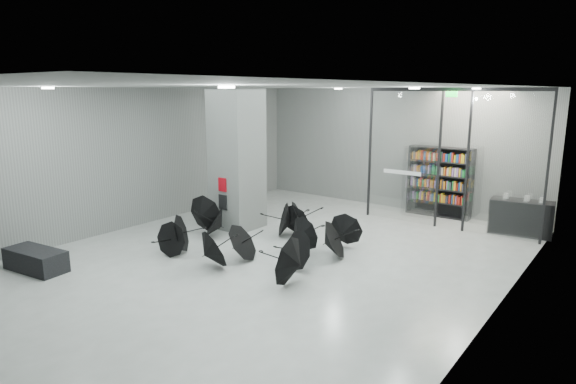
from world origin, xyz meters
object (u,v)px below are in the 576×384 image
Objects in this scene: column at (237,159)px; umbrella_cluster at (261,239)px; bench at (36,260)px; shop_counter at (521,217)px; bookshelf at (440,182)px.

umbrella_cluster is (1.94, -1.29, -1.70)m from column.
bench is (-1.19, -5.31, -1.76)m from column.
bench is at bearing -127.96° from umbrella_cluster.
bench is at bearing -137.30° from shop_counter.
bookshelf reaches higher than shop_counter.
shop_counter is (7.96, 9.43, 0.24)m from bench.
column reaches higher than shop_counter.
umbrella_cluster is (-4.83, -5.42, -0.18)m from shop_counter.
shop_counter reaches higher than umbrella_cluster.
bench is 11.45m from bookshelf.
column is 6.42m from bookshelf.
column reaches higher than umbrella_cluster.
bench is at bearing -119.33° from bookshelf.
bookshelf is 0.42× the size of umbrella_cluster.
bookshelf is at bearing 48.37° from column.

